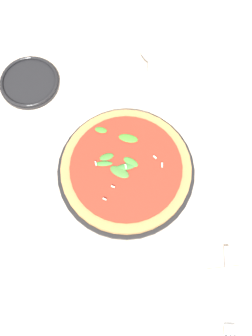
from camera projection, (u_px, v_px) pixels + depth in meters
The scene contains 6 objects.
ground_plane at pixel (115, 160), 0.95m from camera, with size 6.00×6.00×0.00m, color beige.
pizza_arugula_main at pixel (126, 170), 0.93m from camera, with size 0.33×0.33×0.05m.
wine_glass at pixel (159, 62), 0.90m from camera, with size 0.09×0.09×0.18m.
napkin at pixel (228, 295), 0.85m from camera, with size 0.12×0.09×0.01m.
fork at pixel (229, 299), 0.84m from camera, with size 0.23×0.03×0.00m.
side_plate_white at pixel (29, 82), 1.02m from camera, with size 0.16×0.16×0.02m.
Camera 1 is at (0.34, 0.02, 0.89)m, focal length 42.00 mm.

